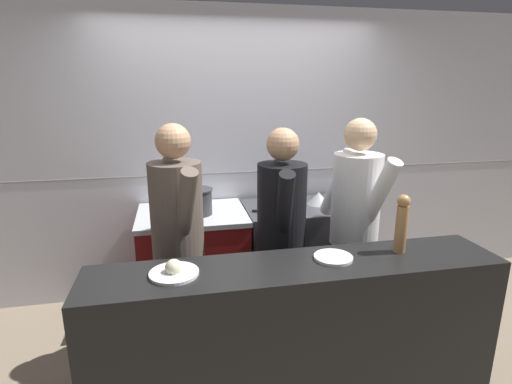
{
  "coord_description": "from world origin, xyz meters",
  "views": [
    {
      "loc": [
        -0.56,
        -2.24,
        1.94
      ],
      "look_at": [
        0.03,
        0.63,
        1.15
      ],
      "focal_mm": 28.0,
      "sensor_mm": 36.0,
      "label": 1
    }
  ],
  "objects_px": {
    "plated_dish_main": "(174,271)",
    "chef_sous": "(281,233)",
    "stock_pot": "(197,201)",
    "chef_head_cook": "(178,237)",
    "chef_line": "(354,223)",
    "chefs_knife": "(269,211)",
    "plated_dish_appetiser": "(333,257)",
    "pepper_mill": "(402,222)",
    "mixing_bowl_steel": "(318,198)",
    "oven_range": "(194,263)"
  },
  "relations": [
    {
      "from": "pepper_mill",
      "to": "chef_head_cook",
      "type": "bearing_deg",
      "value": 157.53
    },
    {
      "from": "stock_pot",
      "to": "plated_dish_appetiser",
      "type": "bearing_deg",
      "value": -58.06
    },
    {
      "from": "mixing_bowl_steel",
      "to": "chef_sous",
      "type": "distance_m",
      "value": 0.88
    },
    {
      "from": "mixing_bowl_steel",
      "to": "pepper_mill",
      "type": "relative_size",
      "value": 0.56
    },
    {
      "from": "oven_range",
      "to": "chefs_knife",
      "type": "distance_m",
      "value": 0.79
    },
    {
      "from": "oven_range",
      "to": "chefs_knife",
      "type": "bearing_deg",
      "value": -9.73
    },
    {
      "from": "plated_dish_appetiser",
      "to": "chef_line",
      "type": "xyz_separation_m",
      "value": [
        0.39,
        0.56,
        -0.01
      ]
    },
    {
      "from": "plated_dish_appetiser",
      "to": "chef_sous",
      "type": "distance_m",
      "value": 0.56
    },
    {
      "from": "chef_head_cook",
      "to": "chef_line",
      "type": "xyz_separation_m",
      "value": [
        1.27,
        -0.0,
        0.01
      ]
    },
    {
      "from": "mixing_bowl_steel",
      "to": "plated_dish_main",
      "type": "height_order",
      "value": "plated_dish_main"
    },
    {
      "from": "plated_dish_appetiser",
      "to": "plated_dish_main",
      "type": "bearing_deg",
      "value": -178.91
    },
    {
      "from": "chef_sous",
      "to": "chef_line",
      "type": "height_order",
      "value": "chef_line"
    },
    {
      "from": "chef_head_cook",
      "to": "chef_line",
      "type": "bearing_deg",
      "value": -15.45
    },
    {
      "from": "oven_range",
      "to": "plated_dish_appetiser",
      "type": "height_order",
      "value": "plated_dish_appetiser"
    },
    {
      "from": "stock_pot",
      "to": "chef_line",
      "type": "height_order",
      "value": "chef_line"
    },
    {
      "from": "stock_pot",
      "to": "chefs_knife",
      "type": "distance_m",
      "value": 0.6
    },
    {
      "from": "mixing_bowl_steel",
      "to": "chef_head_cook",
      "type": "relative_size",
      "value": 0.12
    },
    {
      "from": "chefs_knife",
      "to": "plated_dish_appetiser",
      "type": "bearing_deg",
      "value": -83.41
    },
    {
      "from": "plated_dish_main",
      "to": "plated_dish_appetiser",
      "type": "bearing_deg",
      "value": 1.09
    },
    {
      "from": "stock_pot",
      "to": "chefs_knife",
      "type": "height_order",
      "value": "stock_pot"
    },
    {
      "from": "chefs_knife",
      "to": "chef_head_cook",
      "type": "height_order",
      "value": "chef_head_cook"
    },
    {
      "from": "stock_pot",
      "to": "pepper_mill",
      "type": "height_order",
      "value": "pepper_mill"
    },
    {
      "from": "chef_head_cook",
      "to": "chef_sous",
      "type": "height_order",
      "value": "chef_head_cook"
    },
    {
      "from": "plated_dish_appetiser",
      "to": "chef_head_cook",
      "type": "relative_size",
      "value": 0.13
    },
    {
      "from": "oven_range",
      "to": "pepper_mill",
      "type": "relative_size",
      "value": 2.52
    },
    {
      "from": "chefs_knife",
      "to": "chef_sous",
      "type": "height_order",
      "value": "chef_sous"
    },
    {
      "from": "stock_pot",
      "to": "plated_dish_main",
      "type": "relative_size",
      "value": 0.99
    },
    {
      "from": "oven_range",
      "to": "pepper_mill",
      "type": "bearing_deg",
      "value": -44.7
    },
    {
      "from": "plated_dish_main",
      "to": "oven_range",
      "type": "bearing_deg",
      "value": 82.92
    },
    {
      "from": "stock_pot",
      "to": "chefs_knife",
      "type": "relative_size",
      "value": 0.76
    },
    {
      "from": "plated_dish_appetiser",
      "to": "pepper_mill",
      "type": "xyz_separation_m",
      "value": [
        0.43,
        0.02,
        0.18
      ]
    },
    {
      "from": "oven_range",
      "to": "plated_dish_main",
      "type": "xyz_separation_m",
      "value": [
        -0.15,
        -1.21,
        0.52
      ]
    },
    {
      "from": "chef_head_cook",
      "to": "chef_sous",
      "type": "xyz_separation_m",
      "value": [
        0.71,
        -0.03,
        -0.02
      ]
    },
    {
      "from": "plated_dish_appetiser",
      "to": "chef_sous",
      "type": "height_order",
      "value": "chef_sous"
    },
    {
      "from": "mixing_bowl_steel",
      "to": "pepper_mill",
      "type": "height_order",
      "value": "pepper_mill"
    },
    {
      "from": "plated_dish_main",
      "to": "pepper_mill",
      "type": "distance_m",
      "value": 1.35
    },
    {
      "from": "pepper_mill",
      "to": "chef_head_cook",
      "type": "distance_m",
      "value": 1.43
    },
    {
      "from": "chefs_knife",
      "to": "chef_sous",
      "type": "relative_size",
      "value": 0.21
    },
    {
      "from": "chefs_knife",
      "to": "pepper_mill",
      "type": "distance_m",
      "value": 1.23
    },
    {
      "from": "plated_dish_main",
      "to": "chef_sous",
      "type": "bearing_deg",
      "value": 36.54
    },
    {
      "from": "mixing_bowl_steel",
      "to": "plated_dish_main",
      "type": "distance_m",
      "value": 1.78
    },
    {
      "from": "oven_range",
      "to": "mixing_bowl_steel",
      "type": "distance_m",
      "value": 1.23
    },
    {
      "from": "stock_pot",
      "to": "pepper_mill",
      "type": "xyz_separation_m",
      "value": [
        1.15,
        -1.13,
        0.12
      ]
    },
    {
      "from": "plated_dish_main",
      "to": "plated_dish_appetiser",
      "type": "relative_size",
      "value": 1.17
    },
    {
      "from": "stock_pot",
      "to": "chef_head_cook",
      "type": "xyz_separation_m",
      "value": [
        -0.16,
        -0.59,
        -0.07
      ]
    },
    {
      "from": "plated_dish_main",
      "to": "chef_line",
      "type": "height_order",
      "value": "chef_line"
    },
    {
      "from": "mixing_bowl_steel",
      "to": "plated_dish_appetiser",
      "type": "distance_m",
      "value": 1.28
    },
    {
      "from": "chef_head_cook",
      "to": "plated_dish_main",
      "type": "bearing_deg",
      "value": -108.35
    },
    {
      "from": "chef_line",
      "to": "pepper_mill",
      "type": "bearing_deg",
      "value": -104.02
    },
    {
      "from": "mixing_bowl_steel",
      "to": "chef_head_cook",
      "type": "distance_m",
      "value": 1.41
    }
  ]
}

